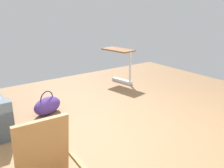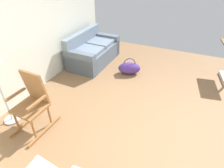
% 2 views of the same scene
% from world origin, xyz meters
% --- Properties ---
extents(ground_plane, '(7.02, 7.02, 0.00)m').
position_xyz_m(ground_plane, '(0.00, 0.00, 0.00)').
color(ground_plane, olive).
extents(overbed_table, '(0.87, 0.53, 0.84)m').
position_xyz_m(overbed_table, '(2.26, -1.25, 0.53)').
color(overbed_table, '#B2B5BA').
rests_on(overbed_table, ground).
extents(duffel_bag, '(0.51, 0.64, 0.43)m').
position_xyz_m(duffel_bag, '(1.53, 0.97, 0.15)').
color(duffel_bag, '#472D7A').
rests_on(duffel_bag, ground).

